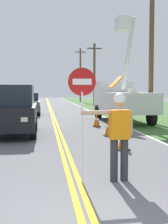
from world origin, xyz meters
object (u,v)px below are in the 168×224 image
object	(u,v)px
traffic_cone_mid	(109,128)
utility_pole_mid	(94,73)
oncoming_sedan_second	(28,104)
utility_pole_near	(151,46)
traffic_cone_lead	(123,139)
utility_pole_far	(80,74)
stop_sign_paddle	(82,99)
flagger_worker	(119,131)
oncoming_suv_nearest	(14,110)
utility_bucket_truck	(121,98)
traffic_cone_tail	(97,120)

from	to	relation	value
traffic_cone_mid	utility_pole_mid	bearing A→B (deg)	82.16
oncoming_sedan_second	utility_pole_near	world-z (taller)	utility_pole_near
traffic_cone_lead	traffic_cone_mid	distance (m)	3.03
utility_pole_near	traffic_cone_lead	xyz separation A→B (m)	(-3.67, -7.89, -4.10)
utility_pole_far	traffic_cone_mid	world-z (taller)	utility_pole_far
stop_sign_paddle	traffic_cone_lead	bearing A→B (deg)	62.69
utility_pole_mid	flagger_worker	bearing A→B (deg)	-98.27
stop_sign_paddle	oncoming_sedan_second	xyz separation A→B (m)	(-2.03, 18.34, -0.88)
stop_sign_paddle	utility_pole_near	bearing A→B (deg)	64.37
oncoming_suv_nearest	oncoming_sedan_second	distance (m)	11.08
utility_pole_mid	traffic_cone_mid	xyz separation A→B (m)	(-3.45, -25.10, -3.65)
utility_bucket_truck	traffic_cone_mid	size ratio (longest dim) A/B	9.81
stop_sign_paddle	flagger_worker	bearing A→B (deg)	2.80
flagger_worker	utility_pole_mid	distance (m)	31.89
utility_pole_far	traffic_cone_lead	bearing A→B (deg)	-94.80
traffic_cone_mid	utility_pole_far	bearing A→B (deg)	85.07
flagger_worker	oncoming_sedan_second	world-z (taller)	flagger_worker
oncoming_suv_nearest	utility_pole_near	world-z (taller)	utility_pole_near
oncoming_sedan_second	traffic_cone_mid	xyz separation A→B (m)	(3.91, -11.99, -0.50)
utility_pole_near	utility_pole_mid	world-z (taller)	utility_pole_near
flagger_worker	traffic_cone_mid	world-z (taller)	flagger_worker
flagger_worker	stop_sign_paddle	bearing A→B (deg)	-177.20
utility_bucket_truck	traffic_cone_tail	size ratio (longest dim) A/B	9.81
flagger_worker	traffic_cone_lead	world-z (taller)	flagger_worker
utility_bucket_truck	utility_pole_mid	world-z (taller)	utility_pole_mid
utility_pole_far	traffic_cone_tail	size ratio (longest dim) A/B	12.72
utility_pole_far	utility_pole_mid	bearing A→B (deg)	-89.71
flagger_worker	traffic_cone_lead	distance (m)	3.50
flagger_worker	utility_pole_near	xyz separation A→B (m)	(4.62, 11.18, 3.39)
stop_sign_paddle	utility_pole_near	xyz separation A→B (m)	(5.38, 11.22, 2.73)
utility_bucket_truck	utility_pole_near	distance (m)	3.55
utility_pole_mid	utility_bucket_truck	bearing A→B (deg)	-94.36
utility_pole_near	traffic_cone_mid	bearing A→B (deg)	-125.74
utility_pole_far	traffic_cone_mid	distance (m)	39.64
traffic_cone_lead	traffic_cone_tail	size ratio (longest dim) A/B	1.00
stop_sign_paddle	utility_pole_near	world-z (taller)	utility_pole_near
traffic_cone_lead	traffic_cone_mid	bearing A→B (deg)	86.87
oncoming_sedan_second	utility_pole_near	distance (m)	10.90
traffic_cone_lead	oncoming_sedan_second	bearing A→B (deg)	104.01
flagger_worker	stop_sign_paddle	world-z (taller)	stop_sign_paddle
utility_pole_near	traffic_cone_tail	distance (m)	5.57
oncoming_sedan_second	flagger_worker	bearing A→B (deg)	-81.31
utility_pole_near	traffic_cone_tail	xyz separation A→B (m)	(-3.44, -1.51, -4.10)
flagger_worker	traffic_cone_mid	xyz separation A→B (m)	(1.11, 6.32, -0.71)
traffic_cone_tail	oncoming_sedan_second	bearing A→B (deg)	114.68
utility_pole_far	oncoming_sedan_second	bearing A→B (deg)	-104.98
oncoming_suv_nearest	utility_pole_far	world-z (taller)	utility_pole_far
flagger_worker	oncoming_suv_nearest	bearing A→B (deg)	111.21
flagger_worker	oncoming_suv_nearest	xyz separation A→B (m)	(-2.81, 7.23, 0.01)
flagger_worker	traffic_cone_tail	world-z (taller)	flagger_worker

